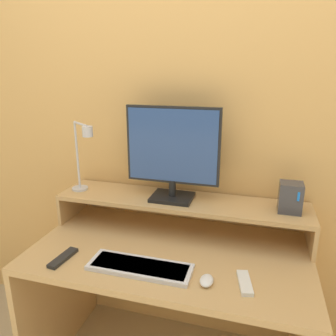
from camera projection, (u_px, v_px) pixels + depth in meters
wall_back at (189, 126)px, 1.72m from camera, size 6.00×0.05×2.50m
desk at (169, 287)px, 1.59m from camera, size 1.28×0.69×0.73m
monitor_shelf at (180, 204)px, 1.67m from camera, size 1.28×0.28×0.17m
monitor at (173, 152)px, 1.60m from camera, size 0.47×0.17×0.47m
desk_lamp at (83, 154)px, 1.68m from camera, size 0.20×0.17×0.38m
router_dock at (290, 197)px, 1.51m from camera, size 0.10×0.09×0.14m
keyboard at (140, 267)px, 1.38m from camera, size 0.44×0.15×0.02m
mouse at (207, 281)px, 1.28m from camera, size 0.05×0.08×0.03m
remote_control at (63, 258)px, 1.45m from camera, size 0.06×0.16×0.02m
remote_secondary at (245, 283)px, 1.28m from camera, size 0.08×0.15×0.02m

